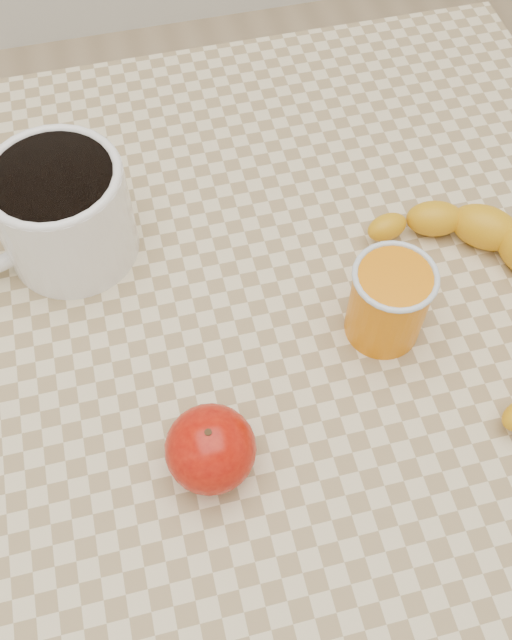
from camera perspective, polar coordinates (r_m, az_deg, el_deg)
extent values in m
plane|color=tan|center=(1.34, 0.00, -17.53)|extent=(3.00, 3.00, 0.00)
cube|color=beige|center=(0.66, 0.00, -1.83)|extent=(0.80, 0.80, 0.04)
cube|color=#8B6447|center=(0.70, 0.00, -3.85)|extent=(0.74, 0.74, 0.06)
cylinder|color=#8B6447|center=(1.24, 12.05, 6.62)|extent=(0.05, 0.05, 0.71)
cylinder|color=white|center=(0.68, -15.07, 8.19)|extent=(0.15, 0.15, 0.10)
cylinder|color=black|center=(0.65, -15.98, 10.77)|extent=(0.11, 0.11, 0.01)
torus|color=white|center=(0.64, -16.08, 11.04)|extent=(0.12, 0.12, 0.01)
cylinder|color=orange|center=(0.62, 10.52, 1.32)|extent=(0.07, 0.07, 0.08)
torus|color=silver|center=(0.59, 11.13, 3.47)|extent=(0.07, 0.07, 0.01)
ellipsoid|color=#900904|center=(0.56, -3.66, -10.25)|extent=(0.09, 0.09, 0.07)
cylinder|color=#382311|center=(0.53, -3.82, -9.16)|extent=(0.01, 0.01, 0.01)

